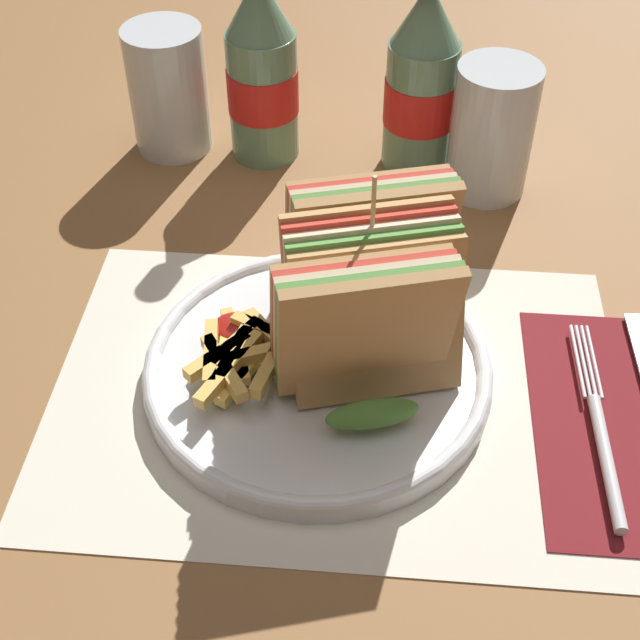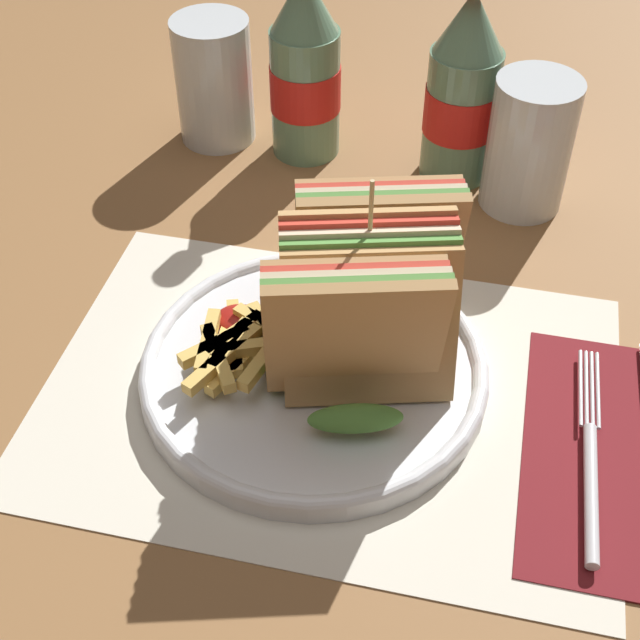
{
  "view_description": "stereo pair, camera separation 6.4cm",
  "coord_description": "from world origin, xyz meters",
  "px_view_note": "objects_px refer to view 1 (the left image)",
  "views": [
    {
      "loc": [
        0.05,
        -0.41,
        0.48
      ],
      "look_at": [
        0.02,
        0.05,
        0.04
      ],
      "focal_mm": 50.0,
      "sensor_mm": 36.0,
      "label": 1
    },
    {
      "loc": [
        0.12,
        -0.4,
        0.48
      ],
      "look_at": [
        0.02,
        0.05,
        0.04
      ],
      "focal_mm": 50.0,
      "sensor_mm": 36.0,
      "label": 2
    }
  ],
  "objects_px": {
    "fork": "(602,438)",
    "coke_bottle_far": "(422,83)",
    "coke_bottle_near": "(262,72)",
    "plate_main": "(318,369)",
    "glass_near": "(491,138)",
    "glass_far": "(168,90)",
    "club_sandwich": "(368,291)"
  },
  "relations": [
    {
      "from": "club_sandwich",
      "to": "coke_bottle_far",
      "type": "xyz_separation_m",
      "value": [
        0.04,
        0.27,
        0.01
      ]
    },
    {
      "from": "club_sandwich",
      "to": "glass_far",
      "type": "height_order",
      "value": "club_sandwich"
    },
    {
      "from": "fork",
      "to": "glass_near",
      "type": "bearing_deg",
      "value": 101.03
    },
    {
      "from": "plate_main",
      "to": "coke_bottle_near",
      "type": "relative_size",
      "value": 1.28
    },
    {
      "from": "plate_main",
      "to": "coke_bottle_near",
      "type": "xyz_separation_m",
      "value": [
        -0.08,
        0.29,
        0.07
      ]
    },
    {
      "from": "coke_bottle_near",
      "to": "fork",
      "type": "bearing_deg",
      "value": -51.25
    },
    {
      "from": "fork",
      "to": "glass_far",
      "type": "bearing_deg",
      "value": 135.44
    },
    {
      "from": "glass_far",
      "to": "glass_near",
      "type": "bearing_deg",
      "value": -8.64
    },
    {
      "from": "coke_bottle_far",
      "to": "glass_far",
      "type": "distance_m",
      "value": 0.24
    },
    {
      "from": "coke_bottle_near",
      "to": "glass_far",
      "type": "distance_m",
      "value": 0.09
    },
    {
      "from": "plate_main",
      "to": "coke_bottle_near",
      "type": "height_order",
      "value": "coke_bottle_near"
    },
    {
      "from": "fork",
      "to": "coke_bottle_far",
      "type": "relative_size",
      "value": 0.93
    },
    {
      "from": "fork",
      "to": "coke_bottle_near",
      "type": "height_order",
      "value": "coke_bottle_near"
    },
    {
      "from": "plate_main",
      "to": "fork",
      "type": "distance_m",
      "value": 0.2
    },
    {
      "from": "club_sandwich",
      "to": "fork",
      "type": "distance_m",
      "value": 0.19
    },
    {
      "from": "plate_main",
      "to": "glass_near",
      "type": "bearing_deg",
      "value": 62.26
    },
    {
      "from": "plate_main",
      "to": "coke_bottle_far",
      "type": "relative_size",
      "value": 1.28
    },
    {
      "from": "coke_bottle_near",
      "to": "coke_bottle_far",
      "type": "height_order",
      "value": "same"
    },
    {
      "from": "club_sandwich",
      "to": "coke_bottle_far",
      "type": "bearing_deg",
      "value": 82.46
    },
    {
      "from": "fork",
      "to": "coke_bottle_far",
      "type": "xyz_separation_m",
      "value": [
        -0.13,
        0.33,
        0.08
      ]
    },
    {
      "from": "coke_bottle_near",
      "to": "club_sandwich",
      "type": "bearing_deg",
      "value": -68.53
    },
    {
      "from": "club_sandwich",
      "to": "plate_main",
      "type": "bearing_deg",
      "value": -154.26
    },
    {
      "from": "coke_bottle_near",
      "to": "glass_far",
      "type": "xyz_separation_m",
      "value": [
        -0.09,
        0.0,
        -0.02
      ]
    },
    {
      "from": "glass_near",
      "to": "glass_far",
      "type": "xyz_separation_m",
      "value": [
        -0.3,
        0.05,
        0.01
      ]
    },
    {
      "from": "plate_main",
      "to": "coke_bottle_near",
      "type": "distance_m",
      "value": 0.31
    },
    {
      "from": "glass_far",
      "to": "club_sandwich",
      "type": "bearing_deg",
      "value": -54.7
    },
    {
      "from": "coke_bottle_near",
      "to": "glass_near",
      "type": "bearing_deg",
      "value": -11.16
    },
    {
      "from": "fork",
      "to": "club_sandwich",
      "type": "bearing_deg",
      "value": 158.02
    },
    {
      "from": "glass_near",
      "to": "plate_main",
      "type": "bearing_deg",
      "value": -117.74
    },
    {
      "from": "coke_bottle_far",
      "to": "glass_near",
      "type": "height_order",
      "value": "coke_bottle_far"
    },
    {
      "from": "coke_bottle_near",
      "to": "glass_near",
      "type": "xyz_separation_m",
      "value": [
        0.21,
        -0.04,
        -0.03
      ]
    },
    {
      "from": "plate_main",
      "to": "coke_bottle_far",
      "type": "xyz_separation_m",
      "value": [
        0.07,
        0.29,
        0.07
      ]
    }
  ]
}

